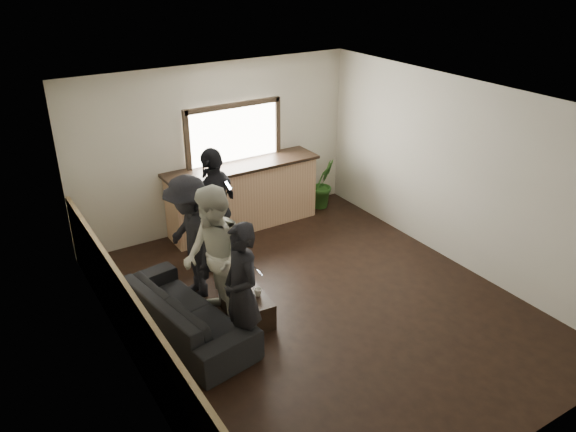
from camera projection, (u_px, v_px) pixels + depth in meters
ground at (317, 305)px, 7.66m from camera, size 5.00×6.00×0.01m
room_shell at (269, 221)px, 6.68m from camera, size 5.01×6.01×2.80m
bar_counter at (243, 192)px, 9.59m from camera, size 2.70×0.68×2.13m
sofa at (184, 312)px, 6.99m from camera, size 1.18×2.25×0.62m
coffee_table at (247, 306)px, 7.33m from camera, size 0.52×0.85×0.36m
cup_a at (236, 289)px, 7.29m from camera, size 0.15×0.15×0.09m
cup_b at (258, 292)px, 7.21m from camera, size 0.14×0.14×0.10m
potted_plant at (322, 184)px, 10.42m from camera, size 0.61×0.55×0.91m
person_a at (242, 292)px, 6.42m from camera, size 0.48×0.63×1.71m
person_b at (214, 259)px, 6.94m from camera, size 0.83×1.00×1.88m
person_c at (191, 238)px, 7.53m from camera, size 0.69×1.16×1.78m
person_d at (216, 210)px, 8.21m from camera, size 1.15×1.07×1.90m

